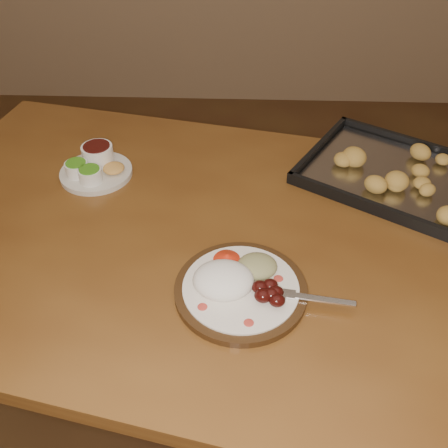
{
  "coord_description": "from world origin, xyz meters",
  "views": [
    {
      "loc": [
        0.09,
        -0.91,
        1.47
      ],
      "look_at": [
        0.06,
        -0.1,
        0.77
      ],
      "focal_mm": 40.0,
      "sensor_mm": 36.0,
      "label": 1
    }
  ],
  "objects": [
    {
      "name": "baking_tray",
      "position": [
        0.48,
        0.11,
        0.76
      ],
      "size": [
        0.56,
        0.52,
        0.05
      ],
      "rotation": [
        0.0,
        0.0,
        -0.55
      ],
      "color": "black",
      "rests_on": "dining_table"
    },
    {
      "name": "dinner_plate",
      "position": [
        0.09,
        -0.27,
        0.77
      ],
      "size": [
        0.34,
        0.25,
        0.06
      ],
      "rotation": [
        0.0,
        0.0,
        -0.21
      ],
      "color": "#331F0E",
      "rests_on": "dining_table"
    },
    {
      "name": "ground",
      "position": [
        0.0,
        0.0,
        0.0
      ],
      "size": [
        4.0,
        4.0,
        0.0
      ],
      "primitive_type": "plane",
      "color": "brown",
      "rests_on": "ground"
    },
    {
      "name": "dining_table",
      "position": [
        0.05,
        -0.11,
        0.65
      ],
      "size": [
        1.65,
        1.19,
        0.75
      ],
      "rotation": [
        0.0,
        0.0,
        -0.21
      ],
      "color": "brown",
      "rests_on": "ground"
    },
    {
      "name": "condiment_saucer",
      "position": [
        -0.27,
        0.11,
        0.77
      ],
      "size": [
        0.18,
        0.18,
        0.06
      ],
      "rotation": [
        0.0,
        0.0,
        -0.26
      ],
      "color": "beige",
      "rests_on": "dining_table"
    }
  ]
}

